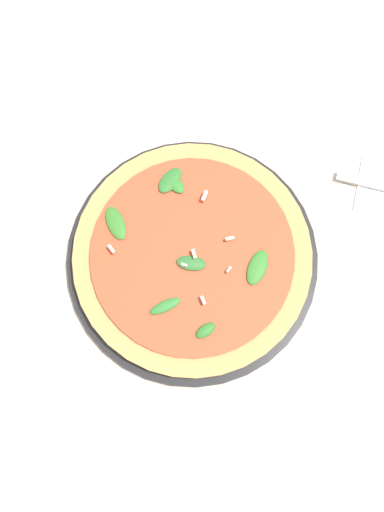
{
  "coord_description": "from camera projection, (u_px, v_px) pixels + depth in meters",
  "views": [
    {
      "loc": [
        0.06,
        -0.14,
        0.73
      ],
      "look_at": [
        -0.02,
        -0.0,
        0.03
      ],
      "focal_mm": 42.0,
      "sensor_mm": 36.0,
      "label": 1
    }
  ],
  "objects": [
    {
      "name": "ground_plane",
      "position": [
        206.0,
        269.0,
        0.74
      ],
      "size": [
        6.0,
        6.0,
        0.0
      ],
      "primitive_type": "plane",
      "color": "beige"
    },
    {
      "name": "pizza_arugula_main",
      "position": [
        192.0,
        258.0,
        0.73
      ],
      "size": [
        0.31,
        0.31,
        0.05
      ],
      "color": "black",
      "rests_on": "ground_plane"
    }
  ]
}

